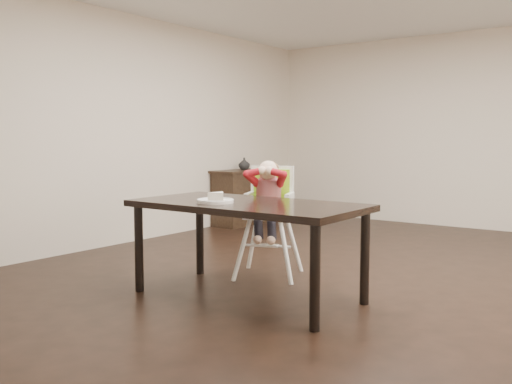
# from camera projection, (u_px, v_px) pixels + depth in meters

# --- Properties ---
(ground) EXTENTS (7.00, 7.00, 0.00)m
(ground) POSITION_uv_depth(u_px,v_px,m) (358.00, 277.00, 5.10)
(ground) COLOR black
(ground) RESTS_ON ground
(room_walls) EXTENTS (6.02, 7.02, 2.71)m
(room_walls) POSITION_uv_depth(u_px,v_px,m) (361.00, 67.00, 4.93)
(room_walls) COLOR beige
(room_walls) RESTS_ON ground
(dining_table) EXTENTS (1.80, 0.90, 0.75)m
(dining_table) POSITION_uv_depth(u_px,v_px,m) (247.00, 212.00, 4.40)
(dining_table) COLOR black
(dining_table) RESTS_ON ground
(high_chair) EXTENTS (0.57, 0.57, 1.04)m
(high_chair) POSITION_uv_depth(u_px,v_px,m) (269.00, 195.00, 5.11)
(high_chair) COLOR white
(high_chair) RESTS_ON ground
(plate) EXTENTS (0.33, 0.33, 0.08)m
(plate) POSITION_uv_depth(u_px,v_px,m) (216.00, 199.00, 4.35)
(plate) COLOR white
(plate) RESTS_ON dining_table
(sideboard) EXTENTS (0.44, 1.26, 0.79)m
(sideboard) POSITION_uv_depth(u_px,v_px,m) (248.00, 196.00, 8.36)
(sideboard) COLOR black
(sideboard) RESTS_ON ground
(vase) EXTENTS (0.18, 0.19, 0.17)m
(vase) POSITION_uv_depth(u_px,v_px,m) (244.00, 164.00, 8.25)
(vase) COLOR #99999E
(vase) RESTS_ON sideboard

